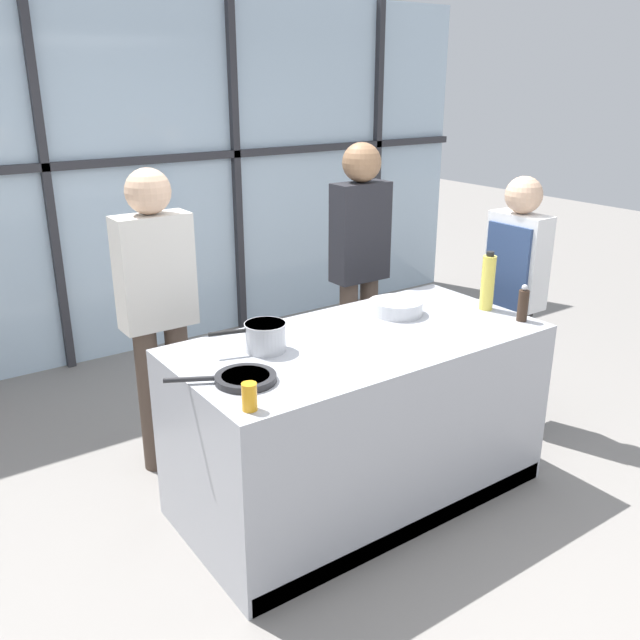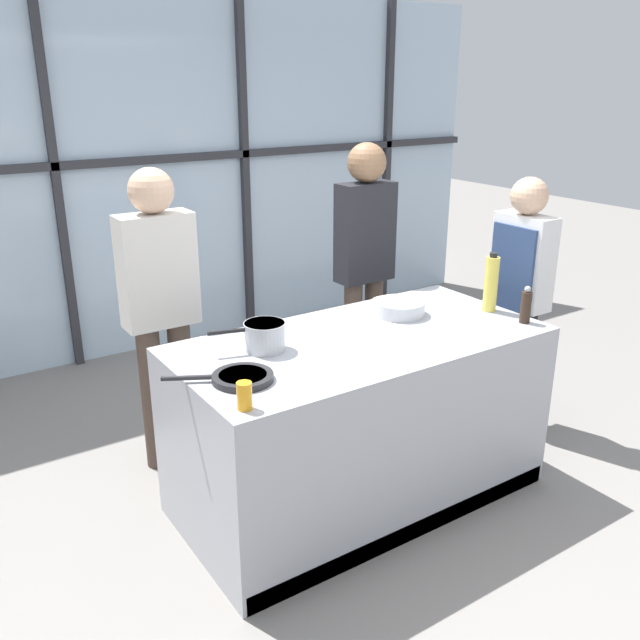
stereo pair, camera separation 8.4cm
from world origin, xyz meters
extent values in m
plane|color=gray|center=(0.00, 0.00, 0.00)|extent=(18.00, 18.00, 0.00)
cube|color=silver|center=(0.00, 2.72, 1.40)|extent=(6.40, 0.04, 2.80)
cube|color=#2D2D33|center=(0.00, 2.67, 1.54)|extent=(6.40, 0.06, 0.06)
cube|color=#2D2D33|center=(-0.77, 2.67, 1.40)|extent=(0.06, 0.06, 2.80)
cube|color=#2D2D33|center=(0.77, 2.67, 1.40)|extent=(0.06, 0.06, 2.80)
cube|color=#2D2D33|center=(2.30, 2.67, 1.40)|extent=(0.06, 0.06, 2.80)
cube|color=#A8AAB2|center=(0.00, 0.00, 0.46)|extent=(1.89, 0.93, 0.92)
cube|color=black|center=(-0.60, 0.00, 0.91)|extent=(0.52, 0.52, 0.01)
cube|color=black|center=(0.00, -0.45, 0.05)|extent=(1.85, 0.03, 0.10)
cylinder|color=#38383D|center=(-0.73, -0.12, 0.91)|extent=(0.13, 0.13, 0.01)
cylinder|color=#38383D|center=(-0.48, -0.12, 0.91)|extent=(0.13, 0.13, 0.01)
cylinder|color=#38383D|center=(-0.73, 0.12, 0.91)|extent=(0.13, 0.13, 0.01)
cylinder|color=#38383D|center=(-0.48, 0.12, 0.91)|extent=(0.13, 0.13, 0.01)
cylinder|color=black|center=(1.33, 0.05, 0.40)|extent=(0.12, 0.12, 0.80)
cylinder|color=black|center=(1.33, 0.22, 0.40)|extent=(0.12, 0.12, 0.80)
cube|color=white|center=(1.33, 0.13, 1.09)|extent=(0.17, 0.38, 0.57)
sphere|color=#D8AD8C|center=(1.33, 0.13, 1.48)|extent=(0.22, 0.22, 0.22)
cube|color=navy|center=(1.23, 0.13, 0.88)|extent=(0.02, 0.32, 0.88)
cylinder|color=#47382D|center=(-0.61, 0.90, 0.43)|extent=(0.13, 0.13, 0.86)
cylinder|color=#47382D|center=(-0.79, 0.90, 0.43)|extent=(0.13, 0.13, 0.86)
cube|color=beige|center=(-0.70, 0.90, 1.16)|extent=(0.40, 0.18, 0.62)
sphere|color=#D8AD8C|center=(-0.70, 0.90, 1.59)|extent=(0.24, 0.24, 0.24)
cylinder|color=#47382D|center=(0.79, 0.90, 0.44)|extent=(0.12, 0.12, 0.88)
cylinder|color=#47382D|center=(0.61, 0.90, 0.44)|extent=(0.12, 0.12, 0.88)
cube|color=#232328|center=(0.70, 0.90, 1.20)|extent=(0.38, 0.17, 0.64)
sphere|color=#8C6647|center=(0.70, 0.90, 1.64)|extent=(0.25, 0.25, 0.25)
cylinder|color=#232326|center=(-0.73, -0.12, 0.93)|extent=(0.27, 0.27, 0.03)
cylinder|color=#B26B2D|center=(-0.73, -0.12, 0.94)|extent=(0.21, 0.21, 0.01)
cylinder|color=#232326|center=(-0.94, -0.01, 0.94)|extent=(0.20, 0.12, 0.02)
cylinder|color=silver|center=(-0.48, 0.12, 0.99)|extent=(0.19, 0.19, 0.14)
cylinder|color=silver|center=(-0.48, 0.12, 1.05)|extent=(0.20, 0.20, 0.01)
cylinder|color=black|center=(-0.65, 0.18, 1.03)|extent=(0.17, 0.07, 0.02)
cylinder|color=white|center=(0.47, 0.34, 0.92)|extent=(0.22, 0.22, 0.01)
cylinder|color=silver|center=(0.38, 0.16, 0.96)|extent=(0.27, 0.27, 0.08)
cylinder|color=#4C4C51|center=(0.38, 0.16, 0.99)|extent=(0.22, 0.22, 0.01)
cylinder|color=#E0CC4C|center=(0.84, -0.06, 1.07)|extent=(0.08, 0.08, 0.31)
cylinder|color=black|center=(0.84, -0.06, 1.24)|extent=(0.04, 0.04, 0.02)
cylinder|color=#332319|center=(0.85, -0.30, 1.00)|extent=(0.06, 0.06, 0.17)
sphere|color=#B2B2B7|center=(0.85, -0.30, 1.10)|extent=(0.03, 0.03, 0.03)
cylinder|color=orange|center=(-0.84, -0.36, 0.97)|extent=(0.06, 0.06, 0.11)
camera|label=1|loc=(-1.99, -2.46, 2.15)|focal=38.00mm
camera|label=2|loc=(-1.92, -2.51, 2.15)|focal=38.00mm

